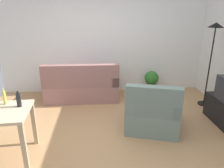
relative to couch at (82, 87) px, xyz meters
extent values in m
cube|color=tan|center=(0.54, -1.59, -0.32)|extent=(5.20, 4.40, 0.02)
cube|color=white|center=(0.54, 0.61, 1.04)|extent=(5.20, 0.10, 2.70)
cube|color=#996B66|center=(0.00, 0.06, -0.11)|extent=(1.71, 0.84, 0.40)
cube|color=#8C625D|center=(0.00, -0.28, 0.35)|extent=(1.71, 0.16, 0.52)
cube|color=#926661|center=(0.78, 0.06, 0.20)|extent=(0.16, 0.84, 0.22)
cube|color=#926661|center=(-0.78, 0.06, 0.20)|extent=(0.16, 0.84, 0.22)
cylinder|color=black|center=(2.79, -0.52, -0.29)|extent=(0.26, 0.26, 0.03)
cylinder|color=black|center=(2.79, -0.52, 0.56)|extent=(0.03, 0.03, 1.68)
cone|color=black|center=(2.79, -0.52, 1.45)|extent=(0.32, 0.32, 0.10)
cube|color=tan|center=(-0.59, -2.39, 0.05)|extent=(0.06, 0.06, 0.72)
cube|color=tan|center=(-0.64, -1.77, 0.05)|extent=(0.06, 0.06, 0.72)
cylinder|color=brown|center=(1.76, 0.31, -0.20)|extent=(0.24, 0.24, 0.22)
sphere|color=#2D6B28|center=(1.76, 0.31, 0.08)|extent=(0.36, 0.36, 0.36)
cube|color=slate|center=(1.35, -1.40, -0.11)|extent=(1.09, 1.05, 0.40)
cube|color=slate|center=(1.26, -1.73, 0.35)|extent=(0.91, 0.40, 0.52)
cube|color=slate|center=(1.71, -1.50, 0.20)|extent=(0.38, 0.85, 0.22)
cube|color=slate|center=(1.00, -1.30, 0.20)|extent=(0.38, 0.85, 0.22)
cylinder|color=#BCB24C|center=(-0.96, -1.87, 0.55)|extent=(0.05, 0.05, 0.20)
cylinder|color=#BCB24C|center=(-0.96, -1.87, 0.67)|extent=(0.02, 0.02, 0.04)
cylinder|color=black|center=(-0.73, -1.97, 0.55)|extent=(0.06, 0.06, 0.19)
cylinder|color=black|center=(-0.73, -1.97, 0.66)|extent=(0.03, 0.03, 0.04)
camera|label=1|loc=(0.38, -4.76, 1.75)|focal=33.77mm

